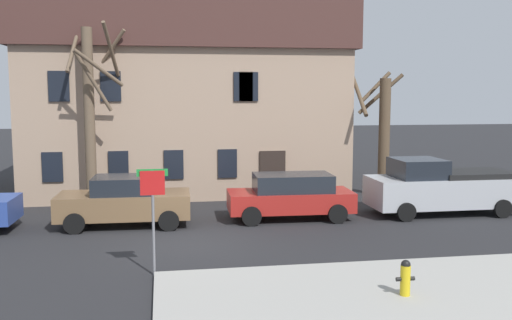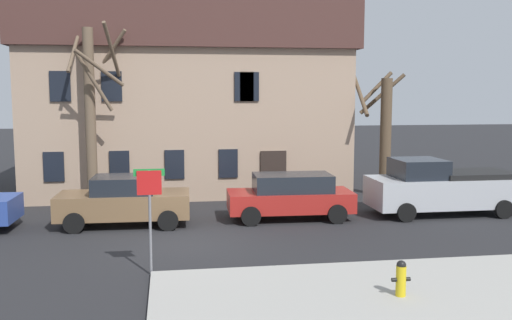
% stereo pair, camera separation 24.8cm
% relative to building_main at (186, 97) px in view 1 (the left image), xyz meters
% --- Properties ---
extents(ground_plane, '(120.00, 120.00, 0.00)m').
position_rel_building_main_xyz_m(ground_plane, '(-0.52, -11.09, -4.34)').
color(ground_plane, '#262628').
extents(building_main, '(14.51, 9.47, 8.53)m').
position_rel_building_main_xyz_m(building_main, '(0.00, 0.00, 0.00)').
color(building_main, tan).
rests_on(building_main, ground_plane).
extents(tree_bare_mid, '(2.25, 2.85, 7.15)m').
position_rel_building_main_xyz_m(tree_bare_mid, '(-3.87, -5.32, -0.44)').
color(tree_bare_mid, brown).
rests_on(tree_bare_mid, ground_plane).
extents(tree_bare_far, '(2.53, 2.46, 5.50)m').
position_rel_building_main_xyz_m(tree_bare_far, '(8.35, -4.42, -1.45)').
color(tree_bare_far, brown).
rests_on(tree_bare_far, ground_plane).
extents(car_brown_sedan, '(4.50, 2.22, 1.71)m').
position_rel_building_main_xyz_m(car_brown_sedan, '(-2.51, -8.41, -3.48)').
color(car_brown_sedan, brown).
rests_on(car_brown_sedan, ground_plane).
extents(car_red_wagon, '(4.52, 2.20, 1.64)m').
position_rel_building_main_xyz_m(car_red_wagon, '(3.36, -8.32, -3.48)').
color(car_red_wagon, '#AD231E').
rests_on(car_red_wagon, ground_plane).
extents(pickup_truck_silver, '(5.49, 2.34, 2.10)m').
position_rel_building_main_xyz_m(pickup_truck_silver, '(9.12, -8.36, -3.32)').
color(pickup_truck_silver, '#B7BABF').
rests_on(pickup_truck_silver, ground_plane).
extents(fire_hydrant, '(0.42, 0.22, 0.80)m').
position_rel_building_main_xyz_m(fire_hydrant, '(3.99, -16.70, -3.81)').
color(fire_hydrant, gold).
rests_on(fire_hydrant, sidewalk_slab).
extents(street_sign_pole, '(0.76, 0.07, 2.68)m').
position_rel_building_main_xyz_m(street_sign_pole, '(-1.46, -14.02, -2.46)').
color(street_sign_pole, slate).
rests_on(street_sign_pole, ground_plane).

